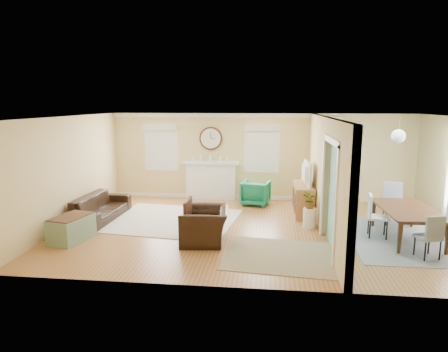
% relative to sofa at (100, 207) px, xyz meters
% --- Properties ---
extents(floor, '(9.00, 9.00, 0.00)m').
position_rel_sofa_xyz_m(floor, '(3.96, -0.42, -0.31)').
color(floor, '#995729').
rests_on(floor, ground).
extents(wall_back, '(9.00, 0.02, 2.60)m').
position_rel_sofa_xyz_m(wall_back, '(3.96, 2.58, 0.99)').
color(wall_back, '#E1BF76').
rests_on(wall_back, ground).
extents(wall_front, '(9.00, 0.02, 2.60)m').
position_rel_sofa_xyz_m(wall_front, '(3.96, -3.42, 0.99)').
color(wall_front, '#E1BF76').
rests_on(wall_front, ground).
extents(wall_left, '(0.02, 6.00, 2.60)m').
position_rel_sofa_xyz_m(wall_left, '(-0.54, -0.42, 0.99)').
color(wall_left, '#E1BF76').
rests_on(wall_left, ground).
extents(ceiling, '(9.00, 6.00, 0.02)m').
position_rel_sofa_xyz_m(ceiling, '(3.96, -0.42, 2.29)').
color(ceiling, white).
rests_on(ceiling, wall_back).
extents(partition, '(0.17, 6.00, 2.60)m').
position_rel_sofa_xyz_m(partition, '(5.47, -0.13, 1.05)').
color(partition, '#E1BF76').
rests_on(partition, ground).
extents(fireplace, '(1.70, 0.30, 1.17)m').
position_rel_sofa_xyz_m(fireplace, '(2.46, 2.46, 0.29)').
color(fireplace, white).
rests_on(fireplace, ground).
extents(wall_clock, '(0.70, 0.07, 0.70)m').
position_rel_sofa_xyz_m(wall_clock, '(2.46, 2.55, 1.54)').
color(wall_clock, '#4A2713').
rests_on(wall_clock, wall_back).
extents(window_left, '(1.05, 0.13, 1.42)m').
position_rel_sofa_xyz_m(window_left, '(0.91, 2.54, 1.35)').
color(window_left, white).
rests_on(window_left, wall_back).
extents(window_right, '(1.05, 0.13, 1.42)m').
position_rel_sofa_xyz_m(window_right, '(4.01, 2.54, 1.35)').
color(window_right, white).
rests_on(window_right, wall_back).
extents(pendant, '(0.30, 0.30, 0.55)m').
position_rel_sofa_xyz_m(pendant, '(6.96, -0.42, 1.89)').
color(pendant, gold).
rests_on(pendant, ceiling).
extents(rug_cream, '(3.42, 3.06, 0.02)m').
position_rel_sofa_xyz_m(rug_cream, '(1.82, 0.10, -0.30)').
color(rug_cream, beige).
rests_on(rug_cream, floor).
extents(rug_jute, '(2.41, 2.05, 0.01)m').
position_rel_sofa_xyz_m(rug_jute, '(4.53, -1.99, -0.30)').
color(rug_jute, tan).
rests_on(rug_jute, floor).
extents(rug_grey, '(2.50, 3.13, 0.01)m').
position_rel_sofa_xyz_m(rug_grey, '(7.22, -0.72, -0.30)').
color(rug_grey, slate).
rests_on(rug_grey, floor).
extents(sofa, '(0.90, 2.15, 0.62)m').
position_rel_sofa_xyz_m(sofa, '(0.00, 0.00, 0.00)').
color(sofa, black).
rests_on(sofa, floor).
extents(eames_chair, '(1.08, 1.21, 0.73)m').
position_rel_sofa_xyz_m(eames_chair, '(2.89, -1.36, 0.05)').
color(eames_chair, black).
rests_on(eames_chair, floor).
extents(green_chair, '(0.89, 0.91, 0.70)m').
position_rel_sofa_xyz_m(green_chair, '(3.85, 1.89, 0.04)').
color(green_chair, '#036A4B').
rests_on(green_chair, floor).
extents(trunk, '(0.77, 1.04, 0.54)m').
position_rel_sofa_xyz_m(trunk, '(0.05, -1.60, -0.04)').
color(trunk, gray).
rests_on(trunk, floor).
extents(credenza, '(0.48, 1.40, 0.80)m').
position_rel_sofa_xyz_m(credenza, '(5.13, 1.06, 0.09)').
color(credenza, '#A37742').
rests_on(credenza, floor).
extents(tv, '(0.20, 1.06, 0.61)m').
position_rel_sofa_xyz_m(tv, '(5.12, 1.06, 0.79)').
color(tv, black).
rests_on(tv, credenza).
extents(garden_stool, '(0.31, 0.31, 0.46)m').
position_rel_sofa_xyz_m(garden_stool, '(5.20, -0.08, -0.08)').
color(garden_stool, white).
rests_on(garden_stool, floor).
extents(potted_plant, '(0.44, 0.46, 0.40)m').
position_rel_sofa_xyz_m(potted_plant, '(5.20, -0.08, 0.35)').
color(potted_plant, '#337F33').
rests_on(potted_plant, garden_stool).
extents(dining_table, '(1.16, 1.99, 0.69)m').
position_rel_sofa_xyz_m(dining_table, '(7.22, -0.72, 0.03)').
color(dining_table, '#4A2713').
rests_on(dining_table, floor).
extents(dining_chair_n, '(0.48, 0.48, 1.01)m').
position_rel_sofa_xyz_m(dining_chair_n, '(7.22, 0.38, 0.28)').
color(dining_chair_n, slate).
rests_on(dining_chair_n, floor).
extents(dining_chair_s, '(0.48, 0.48, 0.87)m').
position_rel_sofa_xyz_m(dining_chair_s, '(7.23, -1.78, 0.20)').
color(dining_chair_s, slate).
rests_on(dining_chair_s, floor).
extents(dining_chair_w, '(0.48, 0.48, 0.95)m').
position_rel_sofa_xyz_m(dining_chair_w, '(6.60, -0.66, 0.25)').
color(dining_chair_w, white).
rests_on(dining_chair_w, floor).
extents(dining_chair_e, '(0.47, 0.47, 1.01)m').
position_rel_sofa_xyz_m(dining_chair_e, '(7.90, -0.68, 0.28)').
color(dining_chair_e, slate).
rests_on(dining_chair_e, floor).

